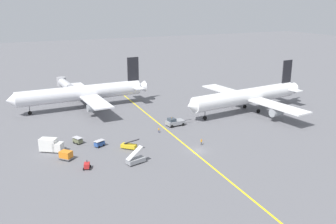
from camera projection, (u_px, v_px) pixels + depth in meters
ground_plane at (198, 151)px, 97.00m from camera, size 600.00×600.00×0.00m
taxiway_stripe at (178, 139)px, 105.34m from camera, size 6.04×119.90×0.01m
airliner_at_gate_left at (82, 93)px, 133.88m from camera, size 49.45×41.78×17.04m
airliner_being_pushed at (247, 97)px, 129.78m from camera, size 48.78×47.30×16.43m
pushback_tug at (175, 122)px, 116.34m from camera, size 8.84×3.63×2.79m
gse_container_dolly_flat at (66, 155)px, 91.48m from camera, size 3.77×3.85×2.15m
gse_baggage_cart_trailing at (99, 144)px, 99.65m from camera, size 3.14×2.62×1.71m
gse_belt_loader_portside at (129, 146)px, 98.24m from camera, size 4.41×4.30×3.02m
gse_gpu_cart_small at (87, 166)px, 86.49m from camera, size 2.22×2.52×1.90m
gse_stair_truck_yellow at (136, 159)px, 89.22m from camera, size 4.92×3.09×4.06m
gse_baggage_cart_near_cluster at (78, 140)px, 101.84m from camera, size 2.57×3.14×1.71m
gse_catering_truck_tall at (51, 145)px, 96.12m from camera, size 6.18×5.27×3.50m
ground_crew_wing_walker_right at (159, 130)px, 110.27m from camera, size 0.36×0.36×1.54m
ground_crew_ramp_agent_by_cones at (201, 142)px, 100.74m from camera, size 0.47×0.36×1.75m
jet_bridge at (65, 84)px, 154.63m from camera, size 4.46×16.62×6.16m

